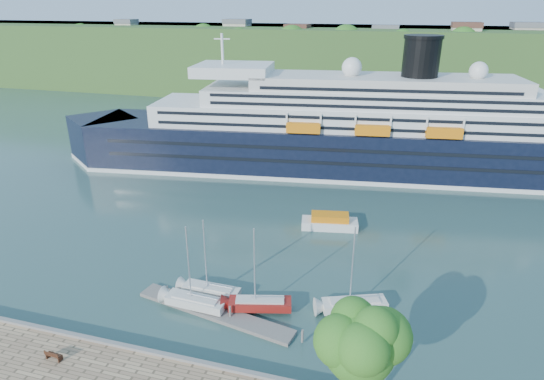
# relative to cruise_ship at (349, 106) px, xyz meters

# --- Properties ---
(ground) EXTENTS (400.00, 400.00, 0.00)m
(ground) POSITION_rel_cruise_ship_xyz_m (-7.94, -59.45, -13.40)
(ground) COLOR #294946
(ground) RESTS_ON ground
(far_hillside) EXTENTS (400.00, 50.00, 24.00)m
(far_hillside) POSITION_rel_cruise_ship_xyz_m (-7.94, 85.55, -1.40)
(far_hillside) COLOR #395D25
(far_hillside) RESTS_ON ground
(quay_coping) EXTENTS (220.00, 0.50, 0.30)m
(quay_coping) POSITION_rel_cruise_ship_xyz_m (-7.94, -59.65, -12.25)
(quay_coping) COLOR slate
(quay_coping) RESTS_ON promenade
(cruise_ship) EXTENTS (120.59, 33.39, 26.80)m
(cruise_ship) POSITION_rel_cruise_ship_xyz_m (0.00, 0.00, 0.00)
(cruise_ship) COLOR black
(cruise_ship) RESTS_ON ground
(park_bench) EXTENTS (1.77, 0.83, 1.11)m
(park_bench) POSITION_rel_cruise_ship_xyz_m (-19.26, -62.86, -11.85)
(park_bench) COLOR #4A2615
(park_bench) RESTS_ON promenade
(promenade_tree) EXTENTS (7.26, 7.26, 12.02)m
(promenade_tree) POSITION_rel_cruise_ship_xyz_m (8.55, -61.99, -6.39)
(promenade_tree) COLOR #27621A
(promenade_tree) RESTS_ON promenade
(floating_pontoon) EXTENTS (19.32, 5.92, 0.43)m
(floating_pontoon) POSITION_rel_cruise_ship_xyz_m (-7.96, -51.29, -13.19)
(floating_pontoon) COLOR gray
(floating_pontoon) RESTS_ON ground
(sailboat_white_near) EXTENTS (7.76, 2.53, 9.89)m
(sailboat_white_near) POSITION_rel_cruise_ship_xyz_m (-10.22, -51.05, -8.45)
(sailboat_white_near) COLOR silver
(sailboat_white_near) RESTS_ON ground
(sailboat_red) EXTENTS (8.01, 4.00, 9.97)m
(sailboat_red) POSITION_rel_cruise_ship_xyz_m (-3.15, -49.48, -8.41)
(sailboat_red) COLOR maroon
(sailboat_red) RESTS_ON ground
(sailboat_white_far) EXTENTS (8.17, 4.96, 10.23)m
(sailboat_white_far) POSITION_rel_cruise_ship_xyz_m (6.99, -46.74, -8.28)
(sailboat_white_far) COLOR silver
(sailboat_white_far) RESTS_ON ground
(tender_launch) EXTENTS (8.99, 4.40, 2.38)m
(tender_launch) POSITION_rel_cruise_ship_xyz_m (1.07, -27.02, -12.21)
(tender_launch) COLOR orange
(tender_launch) RESTS_ON ground
(sailboat_extra) EXTENTS (7.51, 2.27, 9.63)m
(sailboat_extra) POSITION_rel_cruise_ship_xyz_m (-9.36, -48.57, -8.58)
(sailboat_extra) COLOR silver
(sailboat_extra) RESTS_ON ground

